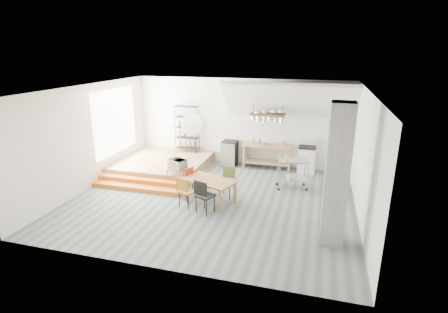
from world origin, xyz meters
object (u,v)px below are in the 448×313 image
(dining_table, at_px, (209,182))
(mini_fridge, at_px, (230,153))
(stove, at_px, (306,159))
(rolling_cart, at_px, (292,170))

(dining_table, distance_m, mini_fridge, 3.42)
(stove, relative_size, dining_table, 0.72)
(stove, bearing_deg, mini_fridge, 179.11)
(dining_table, distance_m, rolling_cart, 2.76)
(dining_table, bearing_deg, rolling_cart, 58.66)
(dining_table, relative_size, rolling_cart, 1.58)
(stove, distance_m, rolling_cart, 1.69)
(mini_fridge, bearing_deg, rolling_cart, -34.47)
(mini_fridge, bearing_deg, stove, -0.89)
(rolling_cart, bearing_deg, mini_fridge, 130.89)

